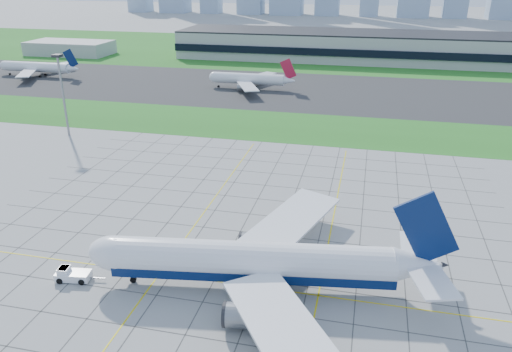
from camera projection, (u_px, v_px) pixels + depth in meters
The scene contains 13 objects.
ground at pixel (217, 275), 87.58m from camera, with size 1400.00×1400.00×0.00m, color #9F9F99.
grass_median at pixel (296, 127), 168.43m from camera, with size 700.00×35.00×0.04m, color #23641C.
asphalt_taxiway at pixel (316, 91), 217.83m from camera, with size 700.00×75.00×0.04m, color #383838.
grass_far at pixel (336, 52), 316.66m from camera, with size 700.00×145.00×0.04m, color #23641C.
apron_markings at pixel (236, 243), 97.45m from camera, with size 120.00×130.00×0.03m.
terminal at pixel (404, 48), 282.68m from camera, with size 260.00×43.00×15.80m.
service_block at pixel (70, 48), 308.14m from camera, with size 50.00×25.00×8.00m, color #B7B7B2.
light_mast at pixel (62, 85), 154.36m from camera, with size 2.50×2.50×25.60m.
airliner at pixel (255, 262), 81.87m from camera, with size 60.13×60.52×19.00m.
pushback_tug at pixel (72, 275), 85.78m from camera, with size 8.62×3.68×2.37m.
crew_near at pixel (67, 274), 86.46m from camera, with size 0.59×0.39×1.63m, color black.
distant_jet_0 at pixel (37, 67), 245.68m from camera, with size 41.21×42.66×14.08m.
distant_jet_1 at pixel (250, 79), 219.95m from camera, with size 37.12×42.66×14.08m.
Camera 1 is at (23.43, -70.60, 49.85)m, focal length 35.00 mm.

